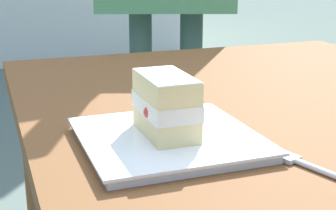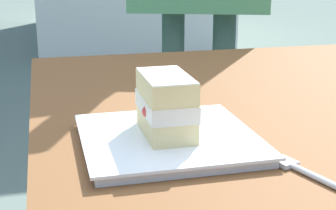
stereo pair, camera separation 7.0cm
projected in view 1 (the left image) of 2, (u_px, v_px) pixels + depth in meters
The scene contains 4 objects.
patio_table at pixel (286, 164), 0.95m from camera, with size 1.13×0.94×0.78m.
dessert_plate at pixel (168, 139), 0.72m from camera, with size 0.24×0.24×0.02m.
cake_slice at pixel (166, 105), 0.70m from camera, with size 0.12×0.07×0.08m.
dessert_fork at pixel (324, 172), 0.62m from camera, with size 0.17×0.07×0.01m.
Camera 1 is at (-0.75, 0.51, 1.04)m, focal length 54.56 mm.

